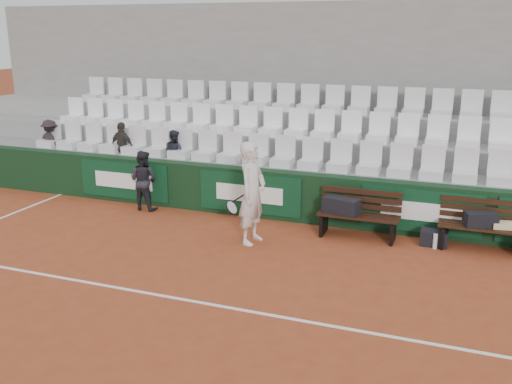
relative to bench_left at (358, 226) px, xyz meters
The scene contains 23 objects.
ground 4.04m from the bench_left, 121.71° to the right, with size 80.00×80.00×0.00m, color #9C4223.
court_baseline 4.04m from the bench_left, 121.71° to the right, with size 18.00×0.06×0.01m, color white.
back_barrier 2.14m from the bench_left, 164.79° to the left, with size 18.00×0.34×1.00m.
grandstand_tier_front 2.45m from the bench_left, 150.67° to the left, with size 18.00×0.95×1.00m, color gray.
grandstand_tier_mid 3.06m from the bench_left, 134.72° to the left, with size 18.00×0.95×1.45m, color gray.
grandstand_tier_back 3.82m from the bench_left, 124.45° to the left, with size 18.00×0.95×1.90m, color #979795.
grandstand_rear_wall 4.71m from the bench_left, 119.71° to the left, with size 18.00×0.30×4.40m, color gray.
seat_row_front 2.59m from the bench_left, 154.39° to the left, with size 11.90×0.44×0.63m, color silver.
seat_row_mid 3.28m from the bench_left, 137.16° to the left, with size 11.90×0.44×0.63m, color white.
seat_row_back 4.12m from the bench_left, 126.03° to the left, with size 11.90×0.44×0.63m, color silver.
bench_left is the anchor object (origin of this frame).
bench_right 2.17m from the bench_left, ahead, with size 1.50×0.56×0.45m, color black.
sports_bag_left 0.50m from the bench_left, behind, with size 0.67×0.29×0.29m, color black.
sports_bag_right 2.15m from the bench_left, ahead, with size 0.54×0.25×0.25m, color black.
towel 2.50m from the bench_left, ahead, with size 0.36×0.26×0.10m, color beige.
sports_bag_ground 1.37m from the bench_left, ahead, with size 0.48×0.29×0.29m, color black.
water_bottle_near 0.70m from the bench_left, behind, with size 0.07×0.07×0.26m, color silver.
water_bottle_far 1.40m from the bench_left, ahead, with size 0.08×0.08×0.28m, color silver.
tennis_player 2.11m from the bench_left, 152.98° to the right, with size 0.76×0.73×1.86m.
ball_kid 4.68m from the bench_left, behind, with size 0.63×0.49×1.30m, color black.
spectator_a 8.00m from the bench_left, behind, with size 0.71×0.41×1.10m, color black.
spectator_b 6.01m from the bench_left, 169.50° to the left, with size 0.68×0.28×1.15m, color #302B27.
spectator_c 4.70m from the bench_left, 166.34° to the left, with size 0.51×0.40×1.06m, color #1E222D.
Camera 1 is at (3.86, -6.64, 3.75)m, focal length 40.00 mm.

